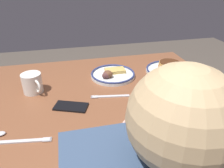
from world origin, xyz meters
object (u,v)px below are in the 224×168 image
plate_center_pancakes (112,74)px  fork_far (110,96)px  drinking_glass (181,120)px  fork_near (22,141)px  paper_napkin (168,98)px  coffee_mug (32,83)px  plate_near_main (169,69)px  cell_phone (71,107)px  butter_knife (224,114)px

plate_center_pancakes → fork_far: (0.06, 0.21, -0.01)m
plate_center_pancakes → drinking_glass: bearing=105.2°
fork_near → plate_center_pancakes: bearing=-134.5°
fork_far → paper_napkin: bearing=163.8°
drinking_glass → coffee_mug: bearing=-37.6°
plate_near_main → fork_near: 0.87m
plate_center_pancakes → coffee_mug: (0.42, 0.08, 0.03)m
plate_center_pancakes → cell_phone: plate_center_pancakes is taller
coffee_mug → cell_phone: bearing=133.9°
coffee_mug → drinking_glass: drinking_glass is taller
drinking_glass → fork_near: size_ratio=0.54×
coffee_mug → cell_phone: size_ratio=0.82×
butter_knife → plate_near_main: bearing=-85.9°
coffee_mug → fork_near: size_ratio=0.57×
cell_phone → fork_far: (-0.19, -0.05, -0.00)m
plate_near_main → paper_napkin: bearing=62.8°
fork_near → coffee_mug: bearing=-91.4°
plate_center_pancakes → fork_far: 0.22m
fork_near → cell_phone: bearing=-135.3°
fork_near → fork_far: 0.43m
fork_near → butter_knife: 0.79m
paper_napkin → plate_center_pancakes: bearing=-54.9°
butter_knife → fork_near: bearing=-1.7°
plate_center_pancakes → butter_knife: plate_center_pancakes is taller
plate_near_main → butter_knife: bearing=94.1°
cell_phone → fork_near: bearing=66.3°
plate_center_pancakes → drinking_glass: 0.52m
plate_center_pancakes → coffee_mug: coffee_mug is taller
cell_phone → coffee_mug: bearing=-24.6°
plate_near_main → plate_center_pancakes: plate_near_main is taller
plate_center_pancakes → coffee_mug: 0.42m
paper_napkin → fork_far: fork_far is taller
plate_near_main → drinking_glass: (0.20, 0.49, 0.03)m
plate_center_pancakes → drinking_glass: (-0.14, 0.50, 0.03)m
plate_near_main → cell_phone: plate_near_main is taller
plate_near_main → butter_knife: size_ratio=1.35×
coffee_mug → paper_napkin: 0.65m
coffee_mug → drinking_glass: 0.70m
plate_near_main → fork_near: (0.76, 0.41, -0.02)m
paper_napkin → butter_knife: (-0.17, 0.17, 0.00)m
paper_napkin → butter_knife: bearing=134.8°
plate_near_main → drinking_glass: 0.53m
plate_center_pancakes → cell_phone: size_ratio=1.72×
coffee_mug → paper_napkin: coffee_mug is taller
paper_napkin → drinking_glass: bearing=73.9°
cell_phone → fork_far: size_ratio=0.78×
butter_knife → coffee_mug: bearing=-25.6°
cell_phone → fork_near: cell_phone is taller
fork_near → drinking_glass: bearing=172.6°
plate_center_pancakes → fork_near: (0.42, 0.43, -0.01)m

